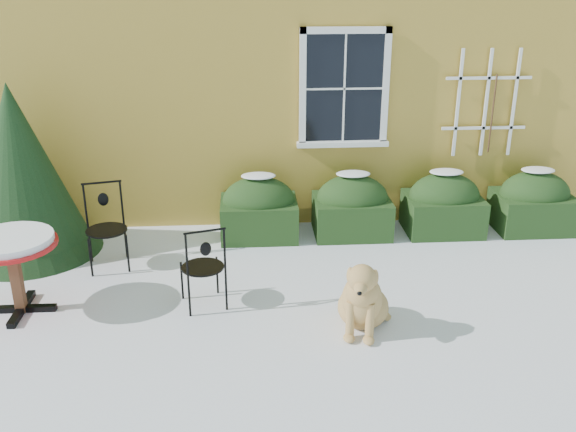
{
  "coord_description": "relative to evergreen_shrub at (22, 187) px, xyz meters",
  "views": [
    {
      "loc": [
        -0.45,
        -5.73,
        3.57
      ],
      "look_at": [
        0.0,
        1.0,
        0.9
      ],
      "focal_mm": 40.0,
      "sensor_mm": 36.0,
      "label": 1
    }
  ],
  "objects": [
    {
      "name": "ground",
      "position": [
        3.34,
        -2.26,
        -0.9
      ],
      "size": [
        80.0,
        80.0,
        0.0
      ],
      "primitive_type": "plane",
      "color": "white",
      "rests_on": "ground"
    },
    {
      "name": "hedge_row",
      "position": [
        4.99,
        0.29,
        -0.5
      ],
      "size": [
        4.95,
        0.8,
        0.91
      ],
      "color": "#193213",
      "rests_on": "ground"
    },
    {
      "name": "evergreen_shrub",
      "position": [
        0.0,
        0.0,
        0.0
      ],
      "size": [
        1.84,
        1.84,
        2.23
      ],
      "rotation": [
        0.0,
        0.0,
        -0.36
      ],
      "color": "black",
      "rests_on": "ground"
    },
    {
      "name": "bistro_table",
      "position": [
        0.38,
        -1.64,
        -0.15
      ],
      "size": [
        0.96,
        0.96,
        0.89
      ],
      "rotation": [
        0.0,
        0.0,
        0.25
      ],
      "color": "black",
      "rests_on": "ground"
    },
    {
      "name": "patio_chair_near",
      "position": [
        2.39,
        -1.65,
        -0.41
      ],
      "size": [
        0.54,
        0.53,
        0.98
      ],
      "rotation": [
        0.0,
        0.0,
        3.42
      ],
      "color": "black",
      "rests_on": "ground"
    },
    {
      "name": "patio_chair_far",
      "position": [
        1.13,
        -0.52,
        -0.37
      ],
      "size": [
        0.56,
        0.56,
        1.06
      ],
      "rotation": [
        0.0,
        0.0,
        0.22
      ],
      "color": "black",
      "rests_on": "ground"
    },
    {
      "name": "dog",
      "position": [
        4.04,
        -2.26,
        -0.56
      ],
      "size": [
        0.68,
        0.91,
        0.85
      ],
      "rotation": [
        0.0,
        0.0,
        -0.27
      ],
      "color": "tan",
      "rests_on": "ground"
    }
  ]
}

